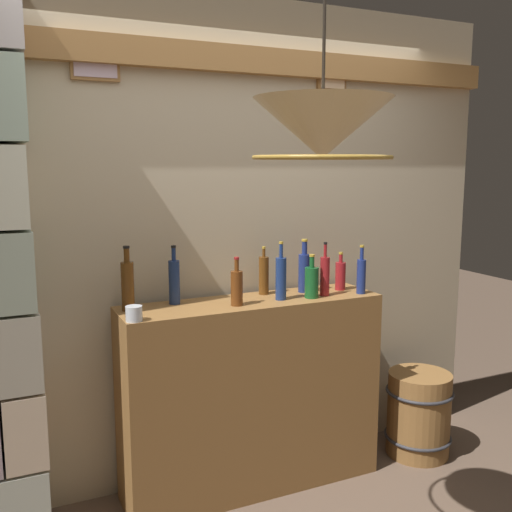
{
  "coord_description": "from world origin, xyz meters",
  "views": [
    {
      "loc": [
        -1.27,
        -1.96,
        1.8
      ],
      "look_at": [
        0.0,
        0.78,
        1.32
      ],
      "focal_mm": 41.09,
      "sensor_mm": 36.0,
      "label": 1
    }
  ],
  "objects_px": {
    "liquor_bottle_amaro": "(174,281)",
    "liquor_bottle_rum": "(361,275)",
    "wooden_barrel": "(419,414)",
    "liquor_bottle_vermouth": "(312,282)",
    "liquor_bottle_tequila": "(325,275)",
    "liquor_bottle_mezcal": "(304,271)",
    "pendant_lamp": "(322,130)",
    "liquor_bottle_gin": "(340,275)",
    "liquor_bottle_brandy": "(237,287)",
    "liquor_bottle_rye": "(281,278)",
    "glass_tumbler_rocks": "(134,314)",
    "liquor_bottle_whiskey": "(128,284)",
    "liquor_bottle_port": "(264,275)"
  },
  "relations": [
    {
      "from": "liquor_bottle_rye",
      "to": "liquor_bottle_gin",
      "type": "distance_m",
      "value": 0.43
    },
    {
      "from": "liquor_bottle_amaro",
      "to": "liquor_bottle_gin",
      "type": "relative_size",
      "value": 1.39
    },
    {
      "from": "wooden_barrel",
      "to": "liquor_bottle_rum",
      "type": "bearing_deg",
      "value": 179.11
    },
    {
      "from": "liquor_bottle_rye",
      "to": "liquor_bottle_tequila",
      "type": "xyz_separation_m",
      "value": [
        0.27,
        -0.02,
        -0.01
      ]
    },
    {
      "from": "liquor_bottle_rum",
      "to": "liquor_bottle_whiskey",
      "type": "distance_m",
      "value": 1.29
    },
    {
      "from": "wooden_barrel",
      "to": "liquor_bottle_whiskey",
      "type": "bearing_deg",
      "value": 174.09
    },
    {
      "from": "liquor_bottle_mezcal",
      "to": "pendant_lamp",
      "type": "height_order",
      "value": "pendant_lamp"
    },
    {
      "from": "liquor_bottle_rum",
      "to": "liquor_bottle_whiskey",
      "type": "relative_size",
      "value": 0.84
    },
    {
      "from": "liquor_bottle_tequila",
      "to": "liquor_bottle_gin",
      "type": "distance_m",
      "value": 0.19
    },
    {
      "from": "liquor_bottle_rye",
      "to": "liquor_bottle_rum",
      "type": "xyz_separation_m",
      "value": [
        0.48,
        -0.06,
        -0.01
      ]
    },
    {
      "from": "liquor_bottle_rye",
      "to": "liquor_bottle_brandy",
      "type": "distance_m",
      "value": 0.27
    },
    {
      "from": "liquor_bottle_rum",
      "to": "liquor_bottle_port",
      "type": "relative_size",
      "value": 1.02
    },
    {
      "from": "liquor_bottle_whiskey",
      "to": "pendant_lamp",
      "type": "distance_m",
      "value": 1.32
    },
    {
      "from": "liquor_bottle_amaro",
      "to": "glass_tumbler_rocks",
      "type": "relative_size",
      "value": 3.95
    },
    {
      "from": "liquor_bottle_rum",
      "to": "wooden_barrel",
      "type": "xyz_separation_m",
      "value": [
        0.45,
        -0.01,
        -0.91
      ]
    },
    {
      "from": "liquor_bottle_vermouth",
      "to": "liquor_bottle_rum",
      "type": "height_order",
      "value": "liquor_bottle_rum"
    },
    {
      "from": "liquor_bottle_rye",
      "to": "liquor_bottle_rum",
      "type": "height_order",
      "value": "liquor_bottle_rye"
    },
    {
      "from": "liquor_bottle_amaro",
      "to": "liquor_bottle_tequila",
      "type": "xyz_separation_m",
      "value": [
        0.82,
        -0.17,
        -0.01
      ]
    },
    {
      "from": "liquor_bottle_amaro",
      "to": "liquor_bottle_rum",
      "type": "distance_m",
      "value": 1.05
    },
    {
      "from": "liquor_bottle_mezcal",
      "to": "liquor_bottle_brandy",
      "type": "relative_size",
      "value": 1.2
    },
    {
      "from": "pendant_lamp",
      "to": "liquor_bottle_vermouth",
      "type": "bearing_deg",
      "value": 61.41
    },
    {
      "from": "liquor_bottle_vermouth",
      "to": "glass_tumbler_rocks",
      "type": "distance_m",
      "value": 1.0
    },
    {
      "from": "liquor_bottle_brandy",
      "to": "pendant_lamp",
      "type": "distance_m",
      "value": 1.14
    },
    {
      "from": "liquor_bottle_rye",
      "to": "liquor_bottle_port",
      "type": "xyz_separation_m",
      "value": [
        -0.03,
        0.16,
        -0.01
      ]
    },
    {
      "from": "glass_tumbler_rocks",
      "to": "liquor_bottle_amaro",
      "type": "bearing_deg",
      "value": 42.2
    },
    {
      "from": "liquor_bottle_mezcal",
      "to": "pendant_lamp",
      "type": "distance_m",
      "value": 1.32
    },
    {
      "from": "liquor_bottle_brandy",
      "to": "glass_tumbler_rocks",
      "type": "relative_size",
      "value": 3.25
    },
    {
      "from": "liquor_bottle_gin",
      "to": "glass_tumbler_rocks",
      "type": "xyz_separation_m",
      "value": [
        -1.25,
        -0.17,
        -0.05
      ]
    },
    {
      "from": "liquor_bottle_gin",
      "to": "wooden_barrel",
      "type": "relative_size",
      "value": 0.43
    },
    {
      "from": "liquor_bottle_brandy",
      "to": "wooden_barrel",
      "type": "bearing_deg",
      "value": -2.13
    },
    {
      "from": "liquor_bottle_brandy",
      "to": "liquor_bottle_port",
      "type": "relative_size",
      "value": 0.94
    },
    {
      "from": "liquor_bottle_tequila",
      "to": "liquor_bottle_whiskey",
      "type": "distance_m",
      "value": 1.08
    },
    {
      "from": "liquor_bottle_brandy",
      "to": "wooden_barrel",
      "type": "xyz_separation_m",
      "value": [
        1.2,
        -0.04,
        -0.9
      ]
    },
    {
      "from": "liquor_bottle_amaro",
      "to": "liquor_bottle_whiskey",
      "type": "xyz_separation_m",
      "value": [
        -0.25,
        -0.03,
        0.01
      ]
    },
    {
      "from": "liquor_bottle_mezcal",
      "to": "liquor_bottle_gin",
      "type": "height_order",
      "value": "liquor_bottle_mezcal"
    },
    {
      "from": "liquor_bottle_mezcal",
      "to": "liquor_bottle_tequila",
      "type": "xyz_separation_m",
      "value": [
        0.06,
        -0.13,
        -0.01
      ]
    },
    {
      "from": "liquor_bottle_vermouth",
      "to": "liquor_bottle_tequila",
      "type": "distance_m",
      "value": 0.1
    },
    {
      "from": "liquor_bottle_port",
      "to": "liquor_bottle_whiskey",
      "type": "distance_m",
      "value": 0.78
    },
    {
      "from": "liquor_bottle_mezcal",
      "to": "liquor_bottle_port",
      "type": "xyz_separation_m",
      "value": [
        -0.23,
        0.05,
        -0.01
      ]
    },
    {
      "from": "liquor_bottle_rye",
      "to": "liquor_bottle_whiskey",
      "type": "xyz_separation_m",
      "value": [
        -0.8,
        0.12,
        0.01
      ]
    },
    {
      "from": "liquor_bottle_rum",
      "to": "liquor_bottle_vermouth",
      "type": "bearing_deg",
      "value": 175.26
    },
    {
      "from": "liquor_bottle_vermouth",
      "to": "glass_tumbler_rocks",
      "type": "xyz_separation_m",
      "value": [
        -1.0,
        -0.07,
        -0.05
      ]
    },
    {
      "from": "liquor_bottle_tequila",
      "to": "pendant_lamp",
      "type": "relative_size",
      "value": 0.52
    },
    {
      "from": "liquor_bottle_rye",
      "to": "wooden_barrel",
      "type": "bearing_deg",
      "value": -3.92
    },
    {
      "from": "liquor_bottle_whiskey",
      "to": "liquor_bottle_vermouth",
      "type": "bearing_deg",
      "value": -8.59
    },
    {
      "from": "liquor_bottle_tequila",
      "to": "glass_tumbler_rocks",
      "type": "height_order",
      "value": "liquor_bottle_tequila"
    },
    {
      "from": "liquor_bottle_tequila",
      "to": "liquor_bottle_gin",
      "type": "bearing_deg",
      "value": 29.16
    },
    {
      "from": "liquor_bottle_gin",
      "to": "liquor_bottle_port",
      "type": "xyz_separation_m",
      "value": [
        -0.45,
        0.09,
        0.02
      ]
    },
    {
      "from": "liquor_bottle_vermouth",
      "to": "liquor_bottle_tequila",
      "type": "height_order",
      "value": "liquor_bottle_tequila"
    },
    {
      "from": "liquor_bottle_rye",
      "to": "pendant_lamp",
      "type": "relative_size",
      "value": 0.55
    }
  ]
}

